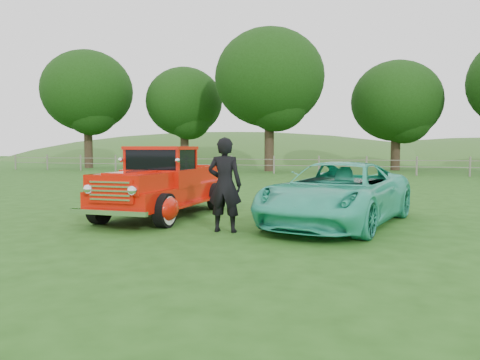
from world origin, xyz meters
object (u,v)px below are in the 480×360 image
(tree_far_west, at_px, (87,91))
(tree_near_west, at_px, (269,78))
(man, at_px, (225,185))
(tree_near_east, at_px, (397,101))
(tree_mid_west, at_px, (184,102))
(teal_sedan, at_px, (338,193))
(red_pickup, at_px, (163,185))

(tree_far_west, bearing_deg, tree_near_west, -3.58)
(man, bearing_deg, tree_near_east, -101.99)
(tree_mid_west, xyz_separation_m, man, (12.57, -27.58, -4.57))
(tree_near_east, height_order, teal_sedan, tree_near_east)
(tree_mid_west, xyz_separation_m, teal_sedan, (14.74, -25.99, -4.84))
(tree_mid_west, distance_m, tree_near_east, 17.03)
(red_pickup, bearing_deg, tree_near_west, 97.64)
(tree_far_west, distance_m, teal_sedan, 33.56)
(tree_far_west, height_order, tree_near_east, tree_far_west)
(teal_sedan, bearing_deg, tree_near_east, 99.47)
(tree_near_east, distance_m, teal_sedan, 27.46)
(tree_near_west, xyz_separation_m, tree_near_east, (9.00, 4.00, -1.55))
(man, bearing_deg, teal_sedan, -147.15)
(tree_near_east, bearing_deg, tree_mid_west, -176.63)
(tree_far_west, distance_m, tree_near_west, 16.03)
(tree_far_west, relative_size, tree_near_east, 1.19)
(red_pickup, bearing_deg, teal_sedan, 0.91)
(tree_near_west, height_order, teal_sedan, tree_near_west)
(tree_mid_west, distance_m, red_pickup, 28.33)
(tree_near_west, bearing_deg, red_pickup, -84.10)
(teal_sedan, xyz_separation_m, man, (-2.18, -1.59, 0.27))
(tree_near_west, distance_m, teal_sedan, 24.72)
(tree_near_east, distance_m, man, 29.23)
(tree_mid_west, xyz_separation_m, tree_near_east, (17.00, 1.00, -0.30))
(tree_near_east, relative_size, teal_sedan, 1.62)
(red_pickup, bearing_deg, tree_near_east, 77.91)
(tree_mid_west, height_order, tree_near_east, tree_mid_west)
(man, bearing_deg, tree_far_west, -54.37)
(tree_far_west, xyz_separation_m, teal_sedan, (22.74, -23.99, -5.77))
(tree_near_west, bearing_deg, man, -79.48)
(tree_far_west, height_order, tree_mid_west, tree_far_west)
(tree_far_west, distance_m, man, 33.28)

